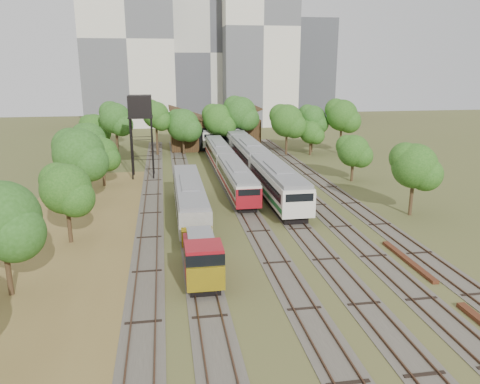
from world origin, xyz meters
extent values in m
plane|color=#475123|center=(0.00, 0.00, 0.00)|extent=(240.00, 240.00, 0.00)
cube|color=brown|center=(-18.00, 8.00, 0.02)|extent=(14.00, 60.00, 0.04)
cube|color=#4C473D|center=(-12.00, 25.00, 0.03)|extent=(2.60, 80.00, 0.06)
cube|color=#472D1E|center=(-12.72, 25.00, 0.12)|extent=(0.08, 80.00, 0.14)
cube|color=#472D1E|center=(-11.28, 25.00, 0.12)|extent=(0.08, 80.00, 0.14)
cube|color=#4C473D|center=(-8.00, 25.00, 0.03)|extent=(2.60, 80.00, 0.06)
cube|color=#472D1E|center=(-8.72, 25.00, 0.12)|extent=(0.08, 80.00, 0.14)
cube|color=#472D1E|center=(-7.28, 25.00, 0.12)|extent=(0.08, 80.00, 0.14)
cube|color=#4C473D|center=(-2.00, 25.00, 0.03)|extent=(2.60, 80.00, 0.06)
cube|color=#472D1E|center=(-2.72, 25.00, 0.12)|extent=(0.08, 80.00, 0.14)
cube|color=#472D1E|center=(-1.28, 25.00, 0.12)|extent=(0.08, 80.00, 0.14)
cube|color=#4C473D|center=(2.00, 25.00, 0.03)|extent=(2.60, 80.00, 0.06)
cube|color=#472D1E|center=(1.28, 25.00, 0.12)|extent=(0.08, 80.00, 0.14)
cube|color=#472D1E|center=(2.72, 25.00, 0.12)|extent=(0.08, 80.00, 0.14)
cube|color=#4C473D|center=(6.00, 25.00, 0.03)|extent=(2.60, 80.00, 0.06)
cube|color=#472D1E|center=(5.28, 25.00, 0.12)|extent=(0.08, 80.00, 0.14)
cube|color=#472D1E|center=(6.72, 25.00, 0.12)|extent=(0.08, 80.00, 0.14)
cube|color=#4C473D|center=(10.00, 25.00, 0.03)|extent=(2.60, 80.00, 0.06)
cube|color=#472D1E|center=(9.28, 25.00, 0.12)|extent=(0.08, 80.00, 0.14)
cube|color=#472D1E|center=(10.72, 25.00, 0.12)|extent=(0.08, 80.00, 0.14)
cube|color=black|center=(-2.00, 23.85, 0.37)|extent=(2.03, 15.64, 0.74)
cube|color=silver|center=(-2.00, 23.85, 1.89)|extent=(2.68, 17.00, 2.31)
cube|color=black|center=(-2.00, 23.85, 2.17)|extent=(2.74, 15.64, 0.79)
cube|color=slate|center=(-2.00, 23.85, 3.22)|extent=(2.47, 16.66, 0.33)
cube|color=maroon|center=(-2.00, 23.85, 1.25)|extent=(2.74, 16.66, 0.42)
cube|color=maroon|center=(-2.00, 15.40, 1.78)|extent=(2.72, 0.25, 2.08)
cube|color=black|center=(-2.00, 41.35, 0.37)|extent=(2.03, 15.64, 0.74)
cube|color=silver|center=(-2.00, 41.35, 1.89)|extent=(2.68, 17.00, 2.31)
cube|color=black|center=(-2.00, 41.35, 2.17)|extent=(2.74, 15.64, 0.79)
cube|color=slate|center=(-2.00, 41.35, 3.22)|extent=(2.47, 16.66, 0.33)
cube|color=maroon|center=(-2.00, 41.35, 1.25)|extent=(2.74, 16.66, 0.42)
cube|color=black|center=(2.00, 19.53, 0.44)|extent=(2.43, 15.64, 0.88)
cube|color=silver|center=(2.00, 19.53, 2.26)|extent=(3.20, 17.00, 2.76)
cube|color=black|center=(2.00, 19.53, 2.59)|extent=(3.26, 15.64, 0.94)
cube|color=slate|center=(2.00, 19.53, 3.84)|extent=(2.94, 16.66, 0.40)
cube|color=#186129|center=(2.00, 19.53, 1.49)|extent=(3.26, 16.66, 0.50)
cube|color=silver|center=(2.00, 11.08, 2.12)|extent=(3.24, 0.25, 2.48)
cube|color=black|center=(2.00, 37.03, 0.44)|extent=(2.43, 15.64, 0.88)
cube|color=silver|center=(2.00, 37.03, 2.26)|extent=(3.20, 17.00, 2.76)
cube|color=black|center=(2.00, 37.03, 2.59)|extent=(3.26, 15.64, 0.94)
cube|color=slate|center=(2.00, 37.03, 3.84)|extent=(2.94, 16.66, 0.40)
cube|color=#186129|center=(2.00, 37.03, 1.49)|extent=(3.26, 16.66, 0.50)
cube|color=black|center=(2.00, 54.53, 0.44)|extent=(2.43, 15.64, 0.88)
cube|color=silver|center=(2.00, 54.53, 2.26)|extent=(3.20, 17.00, 2.76)
cube|color=black|center=(2.00, 54.53, 2.59)|extent=(3.26, 15.64, 0.94)
cube|color=slate|center=(2.00, 54.53, 3.84)|extent=(2.94, 16.66, 0.40)
cube|color=#186129|center=(2.00, 54.53, 1.49)|extent=(3.26, 16.66, 0.50)
cube|color=black|center=(-2.00, 59.85, 0.43)|extent=(2.38, 14.72, 0.86)
cube|color=silver|center=(-2.00, 59.85, 2.22)|extent=(3.14, 16.00, 2.70)
cube|color=black|center=(-2.00, 59.85, 2.54)|extent=(3.20, 14.72, 0.92)
cube|color=slate|center=(-2.00, 59.85, 3.76)|extent=(2.88, 15.68, 0.39)
cube|color=#186129|center=(-2.00, 59.85, 1.46)|extent=(3.20, 15.68, 0.49)
cube|color=silver|center=(-2.00, 51.90, 2.08)|extent=(3.18, 0.25, 2.43)
cube|color=black|center=(-8.00, 2.10, 0.42)|extent=(2.05, 7.20, 0.84)
cube|color=maroon|center=(-8.00, 2.90, 1.54)|extent=(2.33, 4.40, 1.40)
cube|color=maroon|center=(-8.00, -0.50, 2.10)|extent=(2.52, 2.43, 2.52)
cube|color=black|center=(-8.00, -0.50, 2.71)|extent=(2.57, 2.47, 0.84)
cube|color=gold|center=(-8.00, -1.85, 1.49)|extent=(2.52, 0.20, 1.68)
cube|color=gold|center=(-8.00, 6.05, 1.49)|extent=(2.52, 0.20, 1.68)
cube|color=slate|center=(-8.00, 2.10, 3.08)|extent=(1.87, 3.60, 0.19)
cube|color=black|center=(-8.00, 16.10, 0.39)|extent=(2.14, 16.56, 0.78)
cube|color=gray|center=(-8.00, 16.10, 1.99)|extent=(2.82, 18.00, 2.43)
cube|color=black|center=(-8.00, 16.10, 2.28)|extent=(2.88, 16.56, 0.83)
cube|color=slate|center=(-8.00, 16.10, 3.38)|extent=(2.59, 17.64, 0.35)
cylinder|color=black|center=(-14.67, 33.33, 4.08)|extent=(0.20, 0.20, 8.16)
cylinder|color=black|center=(-11.92, 33.33, 4.08)|extent=(0.20, 0.20, 8.16)
cylinder|color=black|center=(-14.67, 36.08, 4.08)|extent=(0.20, 0.20, 8.16)
cylinder|color=black|center=(-11.92, 36.08, 4.08)|extent=(0.20, 0.20, 8.16)
cube|color=black|center=(-13.30, 34.71, 8.26)|extent=(3.21, 3.21, 0.20)
cube|color=black|center=(-13.30, 34.71, 9.74)|extent=(3.06, 3.06, 2.76)
cube|color=#552A18|center=(8.20, 1.72, 0.13)|extent=(0.49, 7.85, 0.26)
cube|color=#352213|center=(-1.00, 58.00, 2.75)|extent=(16.00, 11.00, 5.50)
cube|color=#352213|center=(-5.00, 58.00, 6.10)|extent=(8.45, 11.55, 2.96)
cube|color=#352213|center=(3.00, 58.00, 6.10)|extent=(8.45, 11.55, 2.96)
cube|color=black|center=(-1.00, 52.55, 2.20)|extent=(6.40, 0.15, 4.12)
cylinder|color=#382616|center=(-20.89, 0.99, 2.12)|extent=(0.36, 0.36, 4.23)
sphere|color=#1D4E14|center=(-20.89, 0.99, 5.38)|extent=(5.00, 5.00, 5.00)
cylinder|color=#382616|center=(-18.70, 10.45, 1.89)|extent=(0.36, 0.36, 3.79)
sphere|color=#1D4E14|center=(-18.70, 10.45, 4.82)|extent=(4.29, 4.29, 4.29)
cylinder|color=#382616|center=(-19.49, 22.50, 2.22)|extent=(0.36, 0.36, 4.44)
sphere|color=#1D4E14|center=(-19.49, 22.50, 5.65)|extent=(5.60, 5.60, 5.60)
cylinder|color=#382616|center=(-18.09, 30.36, 1.66)|extent=(0.36, 0.36, 3.31)
sphere|color=#1D4E14|center=(-18.09, 30.36, 4.22)|extent=(4.07, 4.07, 4.07)
cylinder|color=#382616|center=(-21.09, 40.44, 1.76)|extent=(0.36, 0.36, 3.52)
sphere|color=#1D4E14|center=(-21.09, 40.44, 4.49)|extent=(4.94, 4.94, 4.94)
cylinder|color=#382616|center=(-21.97, 52.89, 1.77)|extent=(0.36, 0.36, 3.54)
sphere|color=#1D4E14|center=(-21.97, 52.89, 4.51)|extent=(4.97, 4.97, 4.97)
cylinder|color=#382616|center=(-19.08, 61.35, 2.40)|extent=(0.36, 0.36, 4.79)
sphere|color=#1D4E14|center=(-19.08, 61.35, 6.10)|extent=(4.29, 4.29, 4.29)
cylinder|color=#382616|center=(-17.85, 47.70, 2.66)|extent=(0.36, 0.36, 5.31)
sphere|color=#1D4E14|center=(-17.85, 47.70, 6.76)|extent=(4.90, 4.90, 4.90)
cylinder|color=#382616|center=(-11.51, 51.02, 2.71)|extent=(0.36, 0.36, 5.41)
sphere|color=#1D4E14|center=(-11.51, 51.02, 6.89)|extent=(4.46, 4.46, 4.46)
cylinder|color=#382616|center=(-7.00, 51.09, 1.99)|extent=(0.36, 0.36, 3.98)
sphere|color=#1D4E14|center=(-7.00, 51.09, 5.06)|extent=(5.56, 5.56, 5.56)
cylinder|color=#382616|center=(-0.78, 52.07, 2.27)|extent=(0.36, 0.36, 4.55)
sphere|color=#1D4E14|center=(-0.78, 52.07, 5.79)|extent=(5.39, 5.39, 5.39)
cylinder|color=#382616|center=(3.15, 51.94, 2.72)|extent=(0.36, 0.36, 5.45)
sphere|color=#1D4E14|center=(3.15, 51.94, 6.93)|extent=(5.54, 5.54, 5.54)
cylinder|color=#382616|center=(10.42, 47.66, 2.31)|extent=(0.36, 0.36, 4.62)
sphere|color=#1D4E14|center=(10.42, 47.66, 5.88)|extent=(5.53, 5.53, 5.53)
cylinder|color=#382616|center=(15.47, 49.28, 2.33)|extent=(0.36, 0.36, 4.66)
sphere|color=#1D4E14|center=(15.47, 49.28, 5.93)|extent=(4.62, 4.62, 4.62)
cylinder|color=#382616|center=(19.97, 47.08, 2.63)|extent=(0.36, 0.36, 5.25)
sphere|color=#1D4E14|center=(19.97, 47.08, 6.68)|extent=(5.35, 5.35, 5.35)
cylinder|color=#382616|center=(14.45, 12.90, 2.03)|extent=(0.36, 0.36, 4.06)
sphere|color=#1D4E14|center=(14.45, 12.90, 5.17)|extent=(4.54, 4.54, 4.54)
cylinder|color=#382616|center=(14.20, 27.77, 1.61)|extent=(0.36, 0.36, 3.22)
sphere|color=#1D4E14|center=(14.20, 27.77, 4.10)|extent=(4.18, 4.18, 4.18)
cylinder|color=#382616|center=(14.48, 46.92, 1.55)|extent=(0.36, 0.36, 3.09)
sphere|color=#1D4E14|center=(14.48, 46.92, 3.93)|extent=(3.89, 3.89, 3.89)
cube|color=beige|center=(-18.00, 95.00, 21.00)|extent=(22.00, 16.00, 42.00)
cube|color=#BAB7A9|center=(2.00, 100.00, 18.00)|extent=(20.00, 18.00, 36.00)
cube|color=beige|center=(14.00, 92.00, 24.00)|extent=(18.00, 16.00, 48.00)
cube|color=#42444A|center=(34.00, 110.00, 14.00)|extent=(12.00, 12.00, 28.00)
camera|label=1|loc=(-10.32, -29.68, 14.93)|focal=35.00mm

